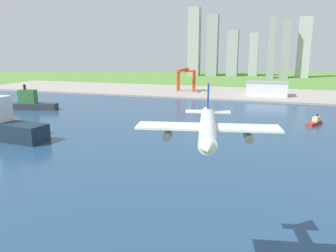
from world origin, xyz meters
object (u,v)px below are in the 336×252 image
at_px(airplane_landing, 208,127).
at_px(container_barge, 32,102).
at_px(tugboat_small, 315,122).
at_px(port_crane_red, 186,74).
at_px(warehouse_main, 267,89).

distance_m(airplane_landing, container_barge, 319.97).
xyz_separation_m(container_barge, tugboat_small, (280.83, 12.00, -5.15)).
relative_size(port_crane_red, warehouse_main, 0.79).
bearing_deg(port_crane_red, container_barge, -122.82).
relative_size(airplane_landing, container_barge, 0.75).
distance_m(airplane_landing, tugboat_small, 237.21).
height_order(tugboat_small, port_crane_red, port_crane_red).
bearing_deg(airplane_landing, tugboat_small, 78.11).
bearing_deg(container_barge, port_crane_red, 57.18).
bearing_deg(warehouse_main, airplane_landing, -90.45).
bearing_deg(airplane_landing, warehouse_main, 89.55).
bearing_deg(warehouse_main, port_crane_red, 174.57).
bearing_deg(airplane_landing, container_barge, 137.10).
xyz_separation_m(container_barge, port_crane_red, (120.21, 186.35, 19.49)).
bearing_deg(warehouse_main, tugboat_small, -74.59).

